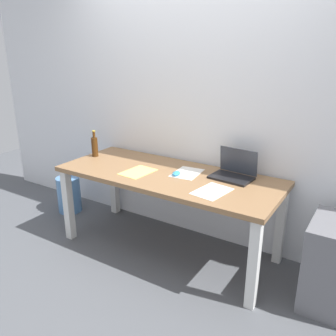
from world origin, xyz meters
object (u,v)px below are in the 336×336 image
at_px(laptop_right, 234,172).
at_px(beer_bottle, 95,146).
at_px(desk, 168,183).
at_px(computer_mouse, 177,173).
at_px(water_cooler_jug, 69,194).

distance_m(laptop_right, beer_bottle, 1.38).
relative_size(desk, beer_bottle, 7.44).
bearing_deg(computer_mouse, desk, 173.02).
xyz_separation_m(beer_bottle, computer_mouse, (0.95, -0.04, -0.08)).
height_order(laptop_right, water_cooler_jug, laptop_right).
height_order(desk, water_cooler_jug, desk).
height_order(laptop_right, beer_bottle, beer_bottle).
bearing_deg(desk, computer_mouse, 2.12).
bearing_deg(laptop_right, desk, -157.70).
bearing_deg(desk, beer_bottle, 177.48).
distance_m(beer_bottle, computer_mouse, 0.95).
relative_size(beer_bottle, computer_mouse, 2.57).
distance_m(laptop_right, water_cooler_jug, 1.95).
bearing_deg(laptop_right, water_cooler_jug, -176.07).
xyz_separation_m(desk, water_cooler_jug, (-1.35, 0.08, -0.44)).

